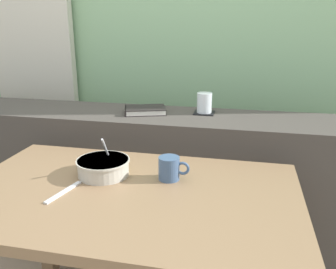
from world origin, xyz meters
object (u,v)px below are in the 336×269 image
fork_utensil (63,192)px  soup_bowl (103,167)px  breakfast_table (128,218)px  coaster_square (204,113)px  ceramic_mug (170,168)px  juice_glass (204,104)px  closed_book (145,110)px

fork_utensil → soup_bowl: bearing=77.9°
breakfast_table → soup_bowl: bearing=139.7°
coaster_square → soup_bowl: 0.67m
coaster_square → ceramic_mug: 0.59m
coaster_square → ceramic_mug: (-0.05, -0.58, -0.06)m
juice_glass → closed_book: 0.30m
coaster_square → closed_book: 0.30m
breakfast_table → juice_glass: size_ratio=11.65×
breakfast_table → coaster_square: coaster_square is taller
soup_bowl → ceramic_mug: bearing=3.6°
closed_book → fork_utensil: 0.72m
juice_glass → breakfast_table: bearing=-103.8°
closed_book → juice_glass: bearing=10.6°
fork_utensil → ceramic_mug: (0.32, 0.18, 0.04)m
breakfast_table → ceramic_mug: 0.22m
breakfast_table → closed_book: closed_book is taller
closed_book → fork_utensil: size_ratio=1.40×
fork_utensil → coaster_square: bearing=76.5°
juice_glass → soup_bowl: 0.68m
soup_bowl → ceramic_mug: soup_bowl is taller
closed_book → ceramic_mug: bearing=-65.5°
soup_bowl → fork_utensil: bearing=-114.8°
juice_glass → ceramic_mug: 0.60m
breakfast_table → soup_bowl: 0.21m
breakfast_table → soup_bowl: soup_bowl is taller
closed_book → breakfast_table: bearing=-79.6°
coaster_square → closed_book: closed_book is taller
breakfast_table → ceramic_mug: (0.12, 0.12, 0.14)m
juice_glass → closed_book: bearing=-169.4°
coaster_square → juice_glass: bearing=0.0°
juice_glass → fork_utensil: bearing=-116.2°
breakfast_table → closed_book: size_ratio=4.84×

